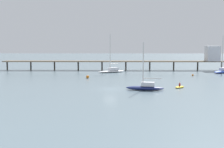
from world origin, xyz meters
TOP-DOWN VIEW (x-y plane):
  - ground_plane at (0.00, 0.00)m, footprint 400.00×400.00m
  - pier at (16.05, 41.34)m, footprint 74.17×4.75m
  - sailboat_white at (-0.52, 33.59)m, footprint 9.07×6.55m
  - sailboat_blue at (33.45, 32.78)m, footprint 8.19×7.93m
  - sailboat_navy at (6.89, -1.37)m, footprint 7.54×2.91m
  - dinghy_yellow at (14.19, 1.90)m, footprint 2.74×2.95m
  - mooring_buoy_inner at (22.18, 23.85)m, footprint 0.53×0.53m
  - mooring_buoy_mid at (-6.43, 17.81)m, footprint 0.80×0.80m

SIDE VIEW (x-z plane):
  - ground_plane at x=0.00m, z-range 0.00..0.00m
  - dinghy_yellow at x=14.19m, z-range -0.36..0.78m
  - mooring_buoy_inner at x=22.18m, z-range 0.00..0.53m
  - mooring_buoy_mid at x=-6.43m, z-range 0.00..0.80m
  - sailboat_white at x=-0.52m, z-range -5.29..6.62m
  - sailboat_blue at x=33.45m, z-range -5.00..6.35m
  - sailboat_navy at x=6.89m, z-range -3.96..5.33m
  - pier at x=16.05m, z-range 0.15..8.27m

